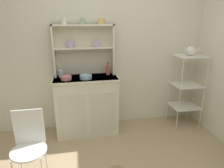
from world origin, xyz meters
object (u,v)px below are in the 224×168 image
Objects in this scene: hutch_shelf_unit at (84,46)px; cup_cream_0 at (64,21)px; wire_chair at (29,142)px; utensil_jar at (61,73)px; hutch_cabinet at (87,105)px; bowl_mixing_large at (66,78)px; jam_bottle at (108,70)px; bakers_rack at (187,82)px; porcelain_teapot at (191,51)px.

hutch_shelf_unit is 0.45m from cup_cream_0.
utensil_jar reaches higher than wire_chair.
hutch_shelf_unit is at bearing 81.00° from wire_chair.
utensil_jar is (-0.35, 0.08, 0.50)m from hutch_cabinet.
hutch_shelf_unit is 5.83× the size of bowl_mixing_large.
hutch_shelf_unit reaches higher than wire_chair.
bowl_mixing_large is 0.17m from utensil_jar.
jam_bottle is (0.35, -0.08, -0.36)m from hutch_shelf_unit.
hutch_cabinet is at bearing 76.85° from wire_chair.
hutch_cabinet is 10.80× the size of cup_cream_0.
hutch_cabinet is 0.63m from jam_bottle.
utensil_jar is (-0.35, -0.09, -0.37)m from hutch_shelf_unit.
cup_cream_0 is at bearing 174.46° from bakers_rack.
hutch_cabinet is 6.27× the size of bowl_mixing_large.
cup_cream_0 is at bearing 24.68° from utensil_jar.
hutch_cabinet reaches higher than wire_chair.
jam_bottle is (-1.27, 0.15, 0.23)m from bakers_rack.
cup_cream_0 reaches higher than jam_bottle.
porcelain_teapot is (1.62, -0.22, -0.08)m from hutch_shelf_unit.
cup_cream_0 reaches higher than utensil_jar.
porcelain_teapot is (1.27, -0.15, 0.28)m from jam_bottle.
porcelain_teapot is (1.62, -0.06, 0.79)m from hutch_cabinet.
hutch_cabinet is 4.91× the size of jam_bottle.
utensil_jar reaches higher than jam_bottle.
bakers_rack is 7.80× the size of bowl_mixing_large.
cup_cream_0 reaches higher than porcelain_teapot.
utensil_jar is at bearing 95.00° from wire_chair.
jam_bottle reaches higher than wire_chair.
hutch_shelf_unit is at bearing 172.15° from bakers_rack.
cup_cream_0 reaches higher than hutch_cabinet.
jam_bottle reaches higher than bowl_mixing_large.
bakers_rack reaches higher than jam_bottle.
bakers_rack reaches higher than wire_chair.
hutch_cabinet is at bearing -90.00° from hutch_shelf_unit.
wire_chair is 1.16m from utensil_jar.
bakers_rack reaches higher than hutch_cabinet.
hutch_shelf_unit is 1.53m from wire_chair.
cup_cream_0 is at bearing 176.61° from jam_bottle.
cup_cream_0 is 0.45× the size of jam_bottle.
bowl_mixing_large is 1.92m from porcelain_teapot.
hutch_cabinet is 1.15m from wire_chair.
hutch_shelf_unit is at bearing 40.48° from bowl_mixing_large.
jam_bottle is 1.30m from porcelain_teapot.
wire_chair is 1.52m from jam_bottle.
bakers_rack is 2.11m from cup_cream_0.
hutch_cabinet is 4.11× the size of porcelain_teapot.
utensil_jar is (-0.70, -0.01, -0.02)m from jam_bottle.
utensil_jar is (-0.10, -0.04, -0.74)m from cup_cream_0.
bakers_rack is 6.10× the size of jam_bottle.
bakers_rack is at bearing 0.42° from bowl_mixing_large.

